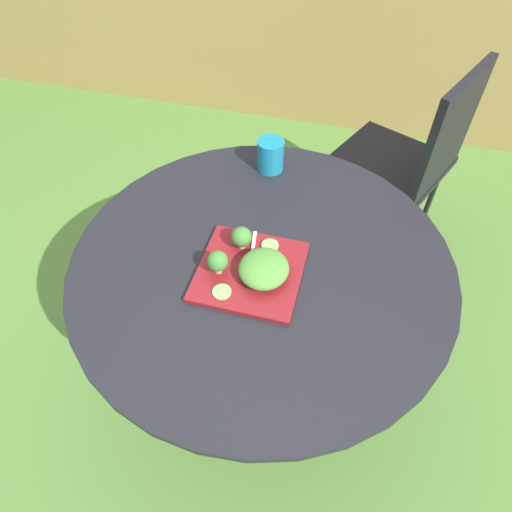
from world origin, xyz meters
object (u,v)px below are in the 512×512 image
at_px(drinking_glass, 270,157).
at_px(patio_chair, 413,155).
at_px(fork, 252,257).
at_px(salad_plate, 250,271).

bearing_deg(drinking_glass, patio_chair, 43.27).
bearing_deg(fork, salad_plate, -81.71).
relative_size(drinking_glass, fork, 0.67).
distance_m(drinking_glass, fork, 0.41).
height_order(salad_plate, drinking_glass, drinking_glass).
xyz_separation_m(salad_plate, drinking_glass, (-0.05, 0.45, 0.04)).
xyz_separation_m(salad_plate, fork, (-0.01, 0.04, 0.01)).
distance_m(salad_plate, drinking_glass, 0.45).
height_order(drinking_glass, fork, drinking_glass).
distance_m(salad_plate, fork, 0.04).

